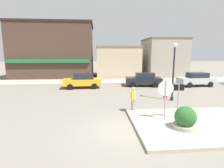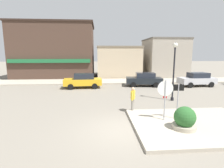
{
  "view_description": "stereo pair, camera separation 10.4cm",
  "coord_description": "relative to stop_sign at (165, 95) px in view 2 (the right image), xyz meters",
  "views": [
    {
      "loc": [
        -1.22,
        -7.89,
        3.64
      ],
      "look_at": [
        -0.18,
        4.5,
        1.5
      ],
      "focal_mm": 28.0,
      "sensor_mm": 36.0,
      "label": 1
    },
    {
      "loc": [
        -1.12,
        -7.9,
        3.64
      ],
      "look_at": [
        -0.18,
        4.5,
        1.5
      ],
      "focal_mm": 28.0,
      "sensor_mm": 36.0,
      "label": 2
    }
  ],
  "objects": [
    {
      "name": "ground_plane",
      "position": [
        -2.34,
        -0.81,
        -1.52
      ],
      "size": [
        160.0,
        160.0,
        0.0
      ],
      "primitive_type": "plane",
      "color": "gray"
    },
    {
      "name": "sidewalk_corner",
      "position": [
        1.43,
        -0.57,
        -1.44
      ],
      "size": [
        6.4,
        4.8,
        0.15
      ],
      "primitive_type": "cube",
      "color": "#A89E8C",
      "rests_on": "ground"
    },
    {
      "name": "kerb_far",
      "position": [
        -2.34,
        14.09,
        -1.44
      ],
      "size": [
        80.0,
        4.0,
        0.15
      ],
      "primitive_type": "cube",
      "color": "#A89E8C",
      "rests_on": "ground"
    },
    {
      "name": "stop_sign",
      "position": [
        0.0,
        0.0,
        0.0
      ],
      "size": [
        0.82,
        0.1,
        2.3
      ],
      "color": "#9E9EA3",
      "rests_on": "ground"
    },
    {
      "name": "one_way_sign",
      "position": [
        0.75,
        0.09,
        -0.19
      ],
      "size": [
        0.6,
        0.08,
        2.1
      ],
      "color": "#9E9EA3",
      "rests_on": "ground"
    },
    {
      "name": "planter",
      "position": [
        0.54,
        -1.19,
        -0.96
      ],
      "size": [
        1.1,
        1.1,
        1.23
      ],
      "color": "#ADA38E",
      "rests_on": "ground"
    },
    {
      "name": "lamp_post",
      "position": [
        2.32,
        4.34,
        1.44
      ],
      "size": [
        0.36,
        0.36,
        4.54
      ],
      "color": "black",
      "rests_on": "ground"
    },
    {
      "name": "parked_car_nearest",
      "position": [
        -5.17,
        10.14,
        -0.71
      ],
      "size": [
        4.11,
        2.09,
        1.56
      ],
      "color": "gold",
      "rests_on": "ground"
    },
    {
      "name": "parked_car_second",
      "position": [
        1.7,
        10.68,
        -0.71
      ],
      "size": [
        4.17,
        2.23,
        1.56
      ],
      "color": "black",
      "rests_on": "ground"
    },
    {
      "name": "parked_car_third",
      "position": [
        7.69,
        10.18,
        -0.71
      ],
      "size": [
        4.1,
        2.06,
        1.56
      ],
      "color": "#B7B7BC",
      "rests_on": "ground"
    },
    {
      "name": "pedestrian_crossing_near",
      "position": [
        -1.35,
        1.8,
        -0.65
      ],
      "size": [
        0.34,
        0.54,
        1.61
      ],
      "color": "gray",
      "rests_on": "ground"
    },
    {
      "name": "building_corner_shop",
      "position": [
        -10.18,
        19.9,
        2.59
      ],
      "size": [
        12.01,
        8.12,
        8.21
      ],
      "color": "#473328",
      "rests_on": "ground"
    },
    {
      "name": "building_storefront_left_near",
      "position": [
        -0.34,
        20.22,
        0.89
      ],
      "size": [
        6.72,
        7.92,
        4.8
      ],
      "color": "tan",
      "rests_on": "ground"
    },
    {
      "name": "building_storefront_left_mid",
      "position": [
        7.05,
        18.94,
        1.49
      ],
      "size": [
        6.0,
        6.41,
        6.01
      ],
      "color": "#9E9384",
      "rests_on": "ground"
    }
  ]
}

